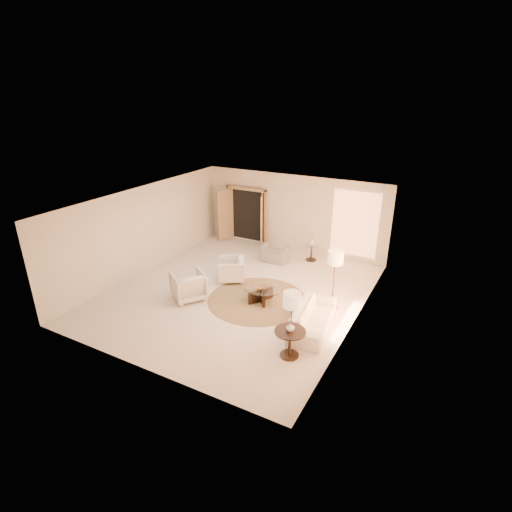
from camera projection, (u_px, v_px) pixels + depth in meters
The scene contains 18 objects.
room at pixel (237, 249), 11.36m from camera, with size 7.04×8.04×2.83m.
windows_right at pixel (358, 273), 9.95m from camera, with size 0.10×6.40×2.40m, color #FB9E64, non-canonical shape.
window_back_corner at pixel (355, 224), 13.57m from camera, with size 1.70×0.10×2.40m, color #FB9E64, non-canonical shape.
curtains_right at pixel (365, 262), 10.72m from camera, with size 0.06×5.20×2.60m, color beige, non-canonical shape.
french_doors at pixel (246, 216), 15.42m from camera, with size 1.95×0.66×2.16m.
area_rug at pixel (257, 300), 11.47m from camera, with size 2.86×2.86×0.01m, color #473620.
sofa at pixel (313, 318), 10.00m from camera, with size 2.09×0.82×0.61m, color beige.
armchair_left at pixel (231, 268), 12.48m from camera, with size 0.81×0.75×0.83m, color beige.
armchair_right at pixel (188, 284), 11.39m from camera, with size 0.87×0.81×0.89m, color beige.
accent_chair at pixel (275, 251), 13.88m from camera, with size 0.90×0.59×0.79m, color gray.
coffee_table at pixel (261, 294), 11.30m from camera, with size 1.16×1.16×0.39m.
end_table at pixel (290, 339), 8.89m from camera, with size 0.71×0.71×0.67m.
side_table at pixel (311, 251), 13.98m from camera, with size 0.50×0.50×0.58m.
floor_lamp_near at pixel (335, 260), 10.47m from camera, with size 0.41×0.41×1.70m.
floor_lamp_far at pixel (292, 303), 8.58m from camera, with size 0.39×0.39×1.60m.
bowl at pixel (261, 288), 11.23m from camera, with size 0.34×0.34×0.08m, color brown.
end_vase at pixel (290, 327), 8.78m from camera, with size 0.18×0.18×0.19m, color silver.
side_vase at pixel (312, 242), 13.85m from camera, with size 0.21×0.21×0.22m, color silver.
Camera 1 is at (5.50, -9.02, 5.61)m, focal length 28.00 mm.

